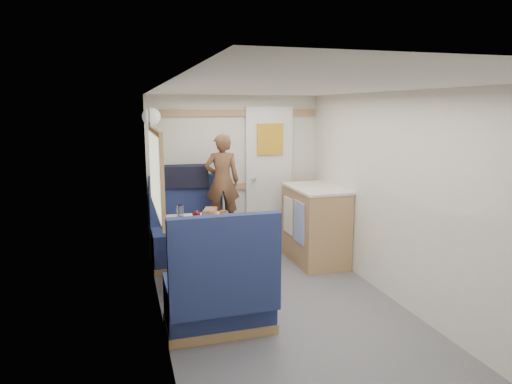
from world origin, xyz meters
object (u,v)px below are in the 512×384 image
object	(u,v)px
wine_glass	(196,215)
tumbler_right	(207,216)
person	(222,181)
cheese_block	(211,226)
beer_glass	(223,216)
orange_fruit	(230,224)
tumbler_mid	(180,210)
dinette_table	(202,238)
tray	(209,224)
salt_grinder	(200,221)
dome_light	(151,117)
bread_loaf	(210,213)
pepper_grinder	(204,214)
bench_near	(220,297)
bench_far	(190,240)
galley_counter	(315,224)
tumbler_left	(184,224)
duffel_bag	(185,176)

from	to	relation	value
wine_glass	tumbler_right	distance (m)	0.28
person	cheese_block	world-z (taller)	person
cheese_block	beer_glass	bearing A→B (deg)	60.50
orange_fruit	tumbler_mid	size ratio (longest dim) A/B	0.59
dinette_table	tray	bearing A→B (deg)	-61.30
person	salt_grinder	xyz separation A→B (m)	(-0.42, -0.92, -0.23)
dome_light	bread_loaf	bearing A→B (deg)	-51.15
person	tumbler_right	distance (m)	0.83
dome_light	pepper_grinder	size ratio (longest dim) A/B	2.13
dinette_table	pepper_grinder	distance (m)	0.27
orange_fruit	tray	bearing A→B (deg)	131.91
bench_near	wine_glass	xyz separation A→B (m)	(-0.07, 0.71, 0.54)
person	cheese_block	bearing A→B (deg)	80.57
orange_fruit	wine_glass	bearing A→B (deg)	154.62
orange_fruit	bread_loaf	bearing A→B (deg)	101.16
person	tray	xyz separation A→B (m)	(-0.33, -0.91, -0.27)
bench_far	wine_glass	bearing A→B (deg)	-94.10
bench_far	bench_near	distance (m)	1.73
tray	bench_near	bearing A→B (deg)	-94.30
cheese_block	tumbler_right	world-z (taller)	tumbler_right
tumbler_mid	bench_far	bearing A→B (deg)	71.68
galley_counter	pepper_grinder	bearing A→B (deg)	-165.03
galley_counter	beer_glass	size ratio (longest dim) A/B	8.97
bench_near	orange_fruit	distance (m)	0.78
tray	pepper_grinder	world-z (taller)	pepper_grinder
dinette_table	bench_near	size ratio (longest dim) A/B	0.88
dinette_table	person	size ratio (longest dim) A/B	0.83
tumbler_left	salt_grinder	distance (m)	0.17
tumbler_left	tumbler_right	size ratio (longest dim) A/B	0.99
wine_glass	bread_loaf	size ratio (longest dim) A/B	0.76
bench_far	orange_fruit	xyz separation A→B (m)	(0.23, -1.16, 0.47)
dinette_table	tumbler_mid	bearing A→B (deg)	113.37
orange_fruit	pepper_grinder	distance (m)	0.49
dinette_table	bread_loaf	size ratio (longest dim) A/B	4.14
bread_loaf	orange_fruit	bearing A→B (deg)	-78.84
tumbler_mid	duffel_bag	bearing A→B (deg)	77.89
tumbler_right	pepper_grinder	distance (m)	0.10
dinette_table	tumbler_right	bearing A→B (deg)	44.68
person	dome_light	bearing A→B (deg)	4.65
cheese_block	orange_fruit	bearing A→B (deg)	-7.81
person	duffel_bag	distance (m)	0.50
wine_glass	salt_grinder	xyz separation A→B (m)	(0.04, 0.03, -0.07)
galley_counter	orange_fruit	distance (m)	1.53
dinette_table	cheese_block	world-z (taller)	cheese_block
orange_fruit	pepper_grinder	size ratio (longest dim) A/B	0.72
tumbler_mid	tumbler_right	size ratio (longest dim) A/B	1.15
pepper_grinder	salt_grinder	size ratio (longest dim) A/B	0.97
dinette_table	pepper_grinder	xyz separation A→B (m)	(0.05, 0.17, 0.20)
bench_near	tumbler_right	xyz separation A→B (m)	(0.07, 0.94, 0.47)
person	pepper_grinder	size ratio (longest dim) A/B	11.80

